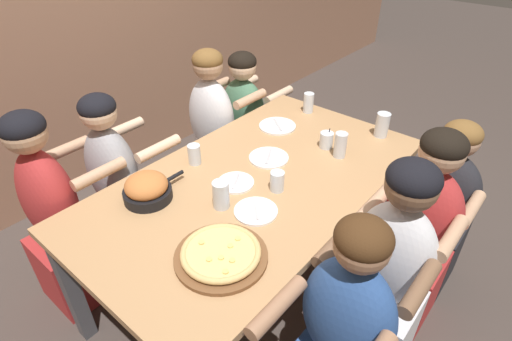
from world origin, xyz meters
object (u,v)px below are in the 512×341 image
Objects in this scene: diner_near_midright at (415,240)px; diner_near_center at (386,279)px; empty_plate_a at (236,183)px; drinking_glass_b at (308,104)px; empty_plate_c at (269,158)px; diner_near_right at (436,214)px; drinking_glass_a at (277,182)px; drinking_glass_e at (340,146)px; skillet_bowl at (147,189)px; empty_plate_b at (277,126)px; cocktail_glass_blue at (326,141)px; pizza_board_main at (221,254)px; drinking_glass_d at (221,196)px; empty_plate_d at (256,211)px; diner_far_midleft at (119,193)px; drinking_glass_f at (382,126)px; diner_far_midright at (213,139)px; drinking_glass_c at (194,155)px; diner_far_right at (244,128)px; diner_far_left at (59,222)px.

diner_near_center is (-0.34, 0.00, 0.01)m from diner_near_midright.
drinking_glass_b is (0.91, 0.18, 0.05)m from empty_plate_a.
empty_plate_c is 0.21× the size of diner_near_right.
drinking_glass_e is at bearing -9.31° from drinking_glass_a.
skillet_bowl is 1.52× the size of empty_plate_c.
drinking_glass_b is (0.30, -0.03, 0.05)m from empty_plate_b.
cocktail_glass_blue is at bearing 17.60° from diner_near_right.
pizza_board_main is 1.72× the size of empty_plate_c.
diner_near_center is at bearing 90.00° from diner_near_right.
pizza_board_main reaches higher than empty_plate_a.
cocktail_glass_blue is 0.50m from drinking_glass_a.
empty_plate_c is at bearing 46.66° from drinking_glass_a.
diner_near_center is at bearing -67.59° from drinking_glass_d.
drinking_glass_a is (0.45, -0.43, -0.01)m from skillet_bowl.
empty_plate_c is at bearing -165.51° from drinking_glass_b.
diner_near_right is at bearing -32.46° from empty_plate_d.
empty_plate_a is 0.83m from diner_near_center.
pizza_board_main is 0.33× the size of diner_far_midleft.
empty_plate_c is 1.52× the size of drinking_glass_e.
drinking_glass_f is 0.96m from diner_near_center.
pizza_board_main is at bearing -95.69° from skillet_bowl.
diner_far_midright is at bearing 111.58° from drinking_glass_f.
diner_near_midright is at bearing -1.94° from diner_far_midright.
drinking_glass_f is 0.59m from diner_near_right.
drinking_glass_b is at bearing -7.35° from drinking_glass_c.
skillet_bowl is 3.23× the size of drinking_glass_a.
diner_far_midleft is at bearing 139.14° from drinking_glass_f.
drinking_glass_e reaches higher than drinking_glass_c.
diner_far_midleft is (-0.17, 0.91, -0.25)m from empty_plate_d.
drinking_glass_e is (0.91, -0.50, 0.01)m from skillet_bowl.
diner_far_right reaches higher than empty_plate_d.
drinking_glass_d reaches higher than skillet_bowl.
empty_plate_c is 0.18× the size of diner_far_midright.
diner_near_center reaches higher than empty_plate_c.
diner_far_midright is at bearing 71.57° from empty_plate_c.
pizza_board_main is 0.53m from skillet_bowl.
diner_near_midright is (0.46, -1.08, -0.28)m from drinking_glass_c.
drinking_glass_d is 0.12× the size of diner_far_right.
drinking_glass_a is 0.09× the size of diner_far_midright.
diner_near_center is 0.98× the size of diner_far_left.
diner_far_left is at bearing 158.61° from empty_plate_b.
diner_far_left reaches higher than diner_near_center.
drinking_glass_b reaches higher than pizza_board_main.
drinking_glass_a is at bearing -63.68° from empty_plate_a.
diner_near_center is at bearing -14.65° from diner_far_midright.
diner_near_center reaches higher than diner_near_midright.
diner_far_midleft is at bearing 35.75° from diner_near_right.
diner_far_right is 0.92× the size of diner_far_midright.
pizza_board_main is at bearing 178.09° from drinking_glass_f.
pizza_board_main is at bearing -172.21° from cocktail_glass_blue.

